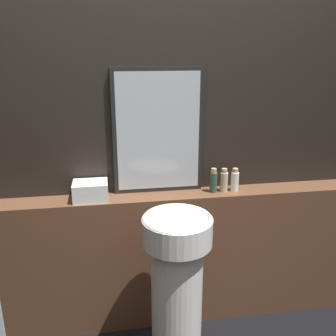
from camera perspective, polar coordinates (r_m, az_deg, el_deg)
The scene contains 8 objects.
wall_back at distance 2.43m, azimuth 0.98°, elevation 4.01°, with size 8.00×0.06×2.50m.
vanity_counter at distance 2.62m, azimuth 1.39°, elevation -13.52°, with size 2.55×0.19×0.94m.
pedestal_sink at distance 2.23m, azimuth 1.35°, elevation -17.58°, with size 0.38×0.38×0.97m.
mirror at distance 2.35m, azimuth -1.51°, elevation 5.53°, with size 0.57×0.03×0.79m.
towel_stack at distance 2.36m, azimuth -11.72°, elevation -3.41°, with size 0.21×0.16×0.11m.
shampoo_bottle at distance 2.44m, azimuth 6.94°, elevation -2.01°, with size 0.05×0.05×0.16m.
conditioner_bottle at distance 2.46m, azimuth 8.54°, elevation -1.95°, with size 0.05×0.05×0.16m.
lotion_bottle at distance 2.48m, azimuth 10.14°, elevation -1.88°, with size 0.05×0.05×0.15m.
Camera 1 is at (-0.42, -0.96, 1.83)m, focal length 40.00 mm.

